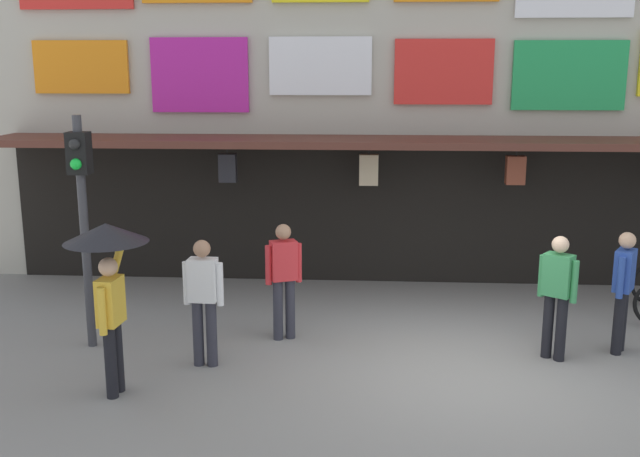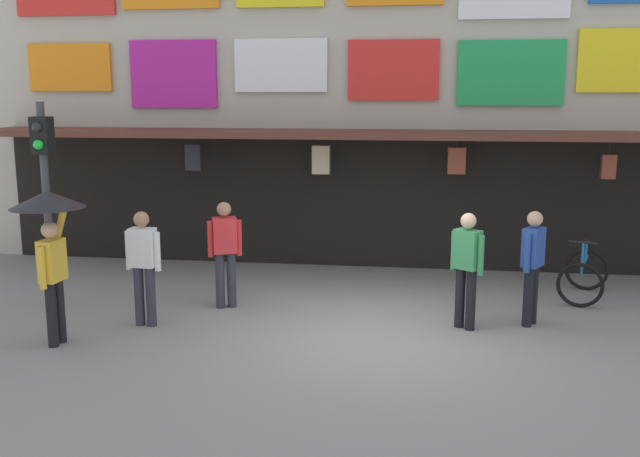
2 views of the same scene
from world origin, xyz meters
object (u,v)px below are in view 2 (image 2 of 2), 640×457
Objects in this scene: bicycle_parked at (583,275)px; traffic_light_near at (45,173)px; pedestrian_in_black at (143,262)px; pedestrian_in_red at (225,246)px; pedestrian_in_white at (533,262)px; pedestrian_in_purple at (467,264)px; pedestrian_with_umbrella at (49,224)px.

traffic_light_near is at bearing -168.18° from bicycle_parked.
pedestrian_in_red is at bearing 49.03° from pedestrian_in_black.
traffic_light_near is at bearing -178.19° from pedestrian_in_white.
pedestrian_in_purple is (3.67, -0.53, -0.04)m from pedestrian_in_red.
pedestrian_in_white is at bearing 1.81° from traffic_light_near.
traffic_light_near is 1.54× the size of pedestrian_with_umbrella.
pedestrian_in_purple is (-0.95, -0.29, 0.00)m from pedestrian_in_white.
traffic_light_near reaches higher than bicycle_parked.
pedestrian_with_umbrella is 1.24× the size of pedestrian_in_red.
pedestrian_with_umbrella is (-7.47, -3.23, 1.25)m from bicycle_parked.
pedestrian_in_black is 4.61m from pedestrian_in_purple.
pedestrian_in_white is 0.99m from pedestrian_in_purple.
pedestrian_in_white and pedestrian_in_red have the same top height.
pedestrian_in_purple is at bearing 14.69° from pedestrian_with_umbrella.
pedestrian_in_red reaches higher than bicycle_parked.
traffic_light_near reaches higher than pedestrian_in_red.
pedestrian_with_umbrella is at bearing -165.31° from pedestrian_in_purple.
traffic_light_near is at bearing -169.85° from pedestrian_in_red.
pedestrian_in_black and pedestrian_in_white have the same top height.
pedestrian_in_red is at bearing 10.15° from traffic_light_near.
pedestrian_in_red and pedestrian_in_purple have the same top height.
pedestrian_in_purple reaches higher than bicycle_parked.
bicycle_parked is at bearing 41.88° from pedestrian_in_purple.
pedestrian_with_umbrella is at bearing -133.79° from pedestrian_in_black.
pedestrian_in_purple is (5.46, 1.43, -0.69)m from pedestrian_with_umbrella.
pedestrian_in_black is at bearing -18.28° from traffic_light_near.
traffic_light_near is 1.90× the size of pedestrian_in_purple.
pedestrian_in_white is at bearing -3.02° from pedestrian_in_red.
bicycle_parked is 0.79× the size of pedestrian_in_black.
pedestrian_in_white is at bearing 8.27° from pedestrian_in_black.
traffic_light_near reaches higher than pedestrian_in_purple.
pedestrian_in_white is (5.52, 0.80, 0.00)m from pedestrian_in_black.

